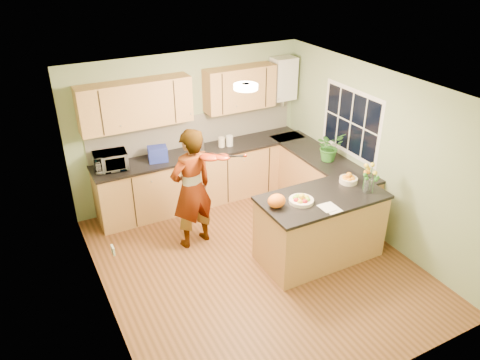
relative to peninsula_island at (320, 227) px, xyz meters
name	(u,v)px	position (x,y,z in m)	size (l,w,h in m)	color
floor	(255,263)	(-0.88, 0.26, -0.49)	(4.50, 4.50, 0.00)	#543418
ceiling	(258,90)	(-0.88, 0.26, 2.01)	(4.00, 4.50, 0.02)	white
wall_back	(190,128)	(-0.88, 2.51, 0.76)	(4.00, 0.02, 2.50)	gray
wall_front	(379,290)	(-0.88, -1.99, 0.76)	(4.00, 0.02, 2.50)	gray
wall_left	(99,225)	(-2.88, 0.26, 0.76)	(0.02, 4.50, 2.50)	gray
wall_right	(376,155)	(1.12, 0.26, 0.76)	(0.02, 4.50, 2.50)	gray
back_counter	(204,176)	(-0.78, 2.21, -0.02)	(3.64, 0.62, 0.94)	#A67342
right_counter	(320,182)	(0.82, 1.11, -0.02)	(0.62, 2.24, 0.94)	#A67342
splashback	(196,130)	(-0.78, 2.50, 0.71)	(3.60, 0.02, 0.52)	white
upper_cabinets	(181,97)	(-1.06, 2.34, 1.36)	(3.20, 0.34, 0.70)	#A67342
boiler	(283,79)	(0.82, 2.35, 1.40)	(0.40, 0.30, 0.86)	silver
window_right	(351,122)	(1.11, 0.86, 1.06)	(0.01, 1.30, 1.05)	silver
light_switch	(113,250)	(-2.87, -0.34, 0.81)	(0.02, 0.09, 0.09)	silver
ceiling_lamp	(246,87)	(-0.88, 0.56, 1.97)	(0.30, 0.30, 0.07)	#FFEABF
peninsula_island	(320,227)	(0.00, 0.00, 0.00)	(1.72, 0.88, 0.99)	#A67342
fruit_dish	(301,199)	(-0.35, 0.00, 0.54)	(0.32, 0.32, 0.11)	beige
orange_bowl	(349,179)	(0.55, 0.15, 0.55)	(0.25, 0.25, 0.15)	beige
flower_vase	(369,172)	(0.60, -0.18, 0.79)	(0.24, 0.24, 0.45)	silver
orange_bag	(277,201)	(-0.70, 0.05, 0.58)	(0.24, 0.20, 0.18)	orange
papers	(331,208)	(-0.10, -0.30, 0.50)	(0.20, 0.27, 0.01)	white
violinist	(192,189)	(-1.43, 1.13, 0.41)	(0.66, 0.43, 1.82)	#E6B38C
violin	(210,157)	(-1.23, 0.91, 0.96)	(0.65, 0.26, 0.13)	#531505
microwave	(110,161)	(-2.29, 2.22, 0.58)	(0.49, 0.33, 0.27)	silver
blue_box	(158,154)	(-1.56, 2.17, 0.56)	(0.29, 0.21, 0.23)	navy
kettle	(199,144)	(-0.86, 2.19, 0.57)	(0.17, 0.17, 0.31)	silver
jar_cream	(221,142)	(-0.45, 2.21, 0.53)	(0.11, 0.11, 0.16)	beige
jar_white	(230,141)	(-0.31, 2.18, 0.53)	(0.11, 0.11, 0.18)	silver
potted_plant	(329,146)	(0.82, 0.96, 0.68)	(0.42, 0.36, 0.46)	#2C6D24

